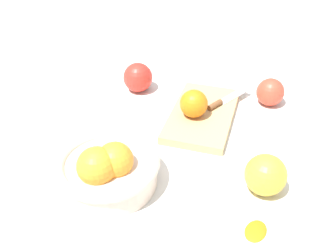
{
  "coord_description": "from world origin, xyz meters",
  "views": [
    {
      "loc": [
        -0.67,
        -0.13,
        0.53
      ],
      "look_at": [
        -0.01,
        0.06,
        0.04
      ],
      "focal_mm": 40.85,
      "sensor_mm": 36.0,
      "label": 1
    }
  ],
  "objects_px": {
    "bowl": "(107,169)",
    "apple_back_right": "(138,77)",
    "apple_front_left": "(266,175)",
    "orange_on_board": "(194,104)",
    "cutting_board": "(203,115)",
    "knife": "(223,101)",
    "apple_front_right": "(270,92)"
  },
  "relations": [
    {
      "from": "knife",
      "to": "apple_front_right",
      "type": "xyz_separation_m",
      "value": [
        0.06,
        -0.11,
        0.01
      ]
    },
    {
      "from": "cutting_board",
      "to": "apple_back_right",
      "type": "relative_size",
      "value": 3.31
    },
    {
      "from": "apple_back_right",
      "to": "apple_front_right",
      "type": "xyz_separation_m",
      "value": [
        0.02,
        -0.34,
        -0.0
      ]
    },
    {
      "from": "orange_on_board",
      "to": "apple_front_left",
      "type": "height_order",
      "value": "orange_on_board"
    },
    {
      "from": "cutting_board",
      "to": "apple_back_right",
      "type": "xyz_separation_m",
      "value": [
        0.09,
        0.2,
        0.03
      ]
    },
    {
      "from": "bowl",
      "to": "knife",
      "type": "bearing_deg",
      "value": -27.2
    },
    {
      "from": "knife",
      "to": "apple_front_left",
      "type": "xyz_separation_m",
      "value": [
        -0.26,
        -0.12,
        0.02
      ]
    },
    {
      "from": "apple_front_right",
      "to": "apple_front_left",
      "type": "height_order",
      "value": "apple_front_left"
    },
    {
      "from": "orange_on_board",
      "to": "apple_front_right",
      "type": "relative_size",
      "value": 0.94
    },
    {
      "from": "apple_back_right",
      "to": "bowl",
      "type": "bearing_deg",
      "value": -169.56
    },
    {
      "from": "bowl",
      "to": "apple_front_right",
      "type": "height_order",
      "value": "bowl"
    },
    {
      "from": "knife",
      "to": "cutting_board",
      "type": "bearing_deg",
      "value": 144.04
    },
    {
      "from": "bowl",
      "to": "apple_front_left",
      "type": "relative_size",
      "value": 2.52
    },
    {
      "from": "bowl",
      "to": "apple_back_right",
      "type": "height_order",
      "value": "bowl"
    },
    {
      "from": "cutting_board",
      "to": "knife",
      "type": "relative_size",
      "value": 1.81
    },
    {
      "from": "knife",
      "to": "apple_back_right",
      "type": "height_order",
      "value": "apple_back_right"
    },
    {
      "from": "bowl",
      "to": "apple_front_left",
      "type": "xyz_separation_m",
      "value": [
        0.07,
        -0.29,
        -0.0
      ]
    },
    {
      "from": "apple_back_right",
      "to": "knife",
      "type": "bearing_deg",
      "value": -97.42
    },
    {
      "from": "cutting_board",
      "to": "apple_front_left",
      "type": "height_order",
      "value": "apple_front_left"
    },
    {
      "from": "orange_on_board",
      "to": "apple_front_right",
      "type": "xyz_separation_m",
      "value": [
        0.13,
        -0.17,
        -0.02
      ]
    },
    {
      "from": "bowl",
      "to": "cutting_board",
      "type": "bearing_deg",
      "value": -25.22
    },
    {
      "from": "cutting_board",
      "to": "orange_on_board",
      "type": "bearing_deg",
      "value": 138.72
    },
    {
      "from": "cutting_board",
      "to": "apple_front_left",
      "type": "distance_m",
      "value": 0.26
    },
    {
      "from": "orange_on_board",
      "to": "apple_back_right",
      "type": "bearing_deg",
      "value": 58.5
    },
    {
      "from": "orange_on_board",
      "to": "knife",
      "type": "relative_size",
      "value": 0.46
    },
    {
      "from": "bowl",
      "to": "apple_back_right",
      "type": "distance_m",
      "value": 0.37
    },
    {
      "from": "knife",
      "to": "bowl",
      "type": "bearing_deg",
      "value": 152.8
    },
    {
      "from": "knife",
      "to": "apple_back_right",
      "type": "bearing_deg",
      "value": 82.58
    },
    {
      "from": "apple_front_left",
      "to": "knife",
      "type": "bearing_deg",
      "value": 24.35
    },
    {
      "from": "bowl",
      "to": "apple_back_right",
      "type": "xyz_separation_m",
      "value": [
        0.36,
        0.07,
        -0.0
      ]
    },
    {
      "from": "cutting_board",
      "to": "apple_back_right",
      "type": "distance_m",
      "value": 0.22
    },
    {
      "from": "apple_front_left",
      "to": "cutting_board",
      "type": "bearing_deg",
      "value": 37.51
    }
  ]
}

